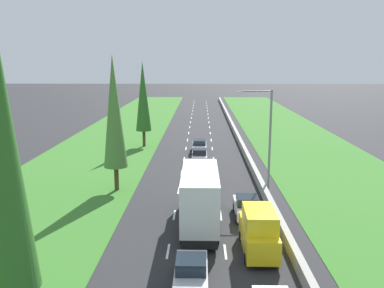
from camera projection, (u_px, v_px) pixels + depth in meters
ground_plane at (199, 136)px, 63.18m from camera, size 300.00×300.00×0.00m
grass_verge_left at (118, 136)px, 63.45m from camera, size 14.00×140.00×0.04m
grass_verge_right at (293, 137)px, 62.87m from camera, size 14.00×140.00×0.04m
median_barrier at (236, 134)px, 62.97m from camera, size 0.44×120.00×0.85m
lane_markings at (199, 136)px, 63.18m from camera, size 3.64×116.00×0.01m
silver_hatchback_centre_lane at (191, 272)px, 20.87m from camera, size 1.74×3.90×1.72m
white_box_truck_centre_lane at (200, 196)px, 28.56m from camera, size 2.46×9.40×4.18m
red_sedan_centre_lane at (200, 174)px, 38.99m from camera, size 1.82×4.50×1.64m
white_hatchback_centre_lane at (200, 156)px, 46.43m from camera, size 1.74×3.90×1.72m
silver_sedan_centre_lane at (199, 146)px, 52.13m from camera, size 1.82×4.50×1.64m
yellow_van_right_lane at (259, 231)px, 24.55m from camera, size 1.96×4.90×2.82m
white_hatchback_right_lane_fourth at (246, 207)px, 30.27m from camera, size 1.74×3.90×1.72m
poplar_tree_nearest at (1, 142)px, 15.78m from camera, size 2.16×2.16×14.60m
poplar_tree_second at (114, 112)px, 35.45m from camera, size 2.10×2.10×12.01m
poplar_tree_third at (143, 97)px, 54.47m from camera, size 2.09×2.09×11.41m
street_light_mast at (266, 132)px, 36.24m from camera, size 3.20×0.28×9.00m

